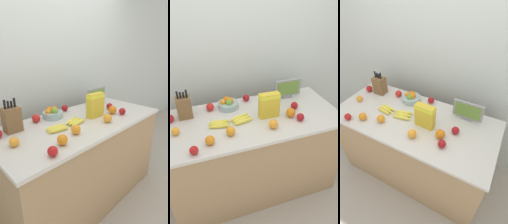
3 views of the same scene
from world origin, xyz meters
The scene contains 20 objects.
ground_plane centered at (0.00, 0.00, 0.00)m, with size 14.00×14.00×0.00m, color #B2A899.
wall_back centered at (0.00, 0.61, 1.30)m, with size 9.00×0.06×2.60m.
counter centered at (0.00, 0.00, 0.46)m, with size 1.72×0.80×0.92m.
knife_block centered at (-0.60, 0.22, 1.02)m, with size 0.13×0.11×0.32m.
small_monitor centered at (0.49, 0.24, 1.03)m, with size 0.30×0.03×0.21m.
cereal_box centered at (0.15, -0.03, 1.05)m, with size 0.20×0.08×0.24m.
fruit_bowl centered at (-0.18, 0.25, 0.96)m, with size 0.21×0.21×0.12m.
banana_bunch_left centered at (-0.12, -0.02, 0.94)m, with size 0.22×0.16×0.04m.
banana_bunch_right centered at (-0.33, -0.03, 0.93)m, with size 0.21×0.13×0.03m.
apple_leftmost centered at (0.45, 0.01, 0.95)m, with size 0.07×0.07×0.07m, color #A31419.
apple_front centered at (-0.74, 0.18, 0.96)m, with size 0.08×0.08×0.08m, color red.
apple_rear centered at (-0.58, -0.32, 0.95)m, with size 0.07×0.07×0.07m, color red.
apple_middle centered at (0.04, 0.32, 0.95)m, with size 0.07×0.07×0.07m, color #A31419.
apple_by_knife_block centered at (0.41, -0.20, 0.95)m, with size 0.07×0.07×0.07m, color #A31419.
apple_near_bananas centered at (-0.36, 0.26, 0.96)m, with size 0.08×0.08×0.08m, color red.
orange_front_center centered at (-0.26, -0.19, 0.96)m, with size 0.08×0.08×0.08m, color orange.
orange_by_cereal centered at (-0.70, -0.03, 0.95)m, with size 0.07×0.07×0.07m, color orange.
orange_front_left centered at (0.35, -0.11, 0.96)m, with size 0.09×0.09×0.09m, color orange.
orange_mid_left centered at (0.12, -0.22, 0.96)m, with size 0.08×0.08×0.08m, color orange.
orange_back_center centered at (-0.45, -0.25, 0.96)m, with size 0.08×0.08×0.08m, color orange.
Camera 3 is at (0.73, -1.12, 2.14)m, focal length 28.00 mm.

